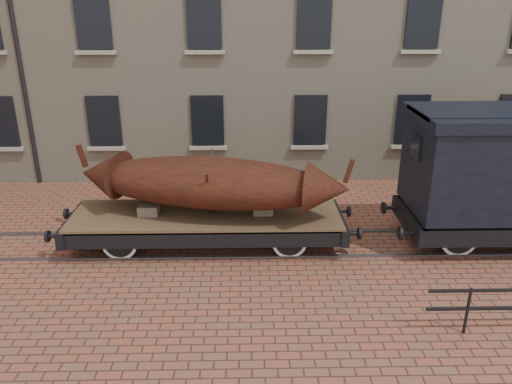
{
  "coord_description": "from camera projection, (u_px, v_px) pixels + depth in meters",
  "views": [
    {
      "loc": [
        -1.2,
        -11.75,
        6.06
      ],
      "look_at": [
        -0.94,
        0.5,
        1.3
      ],
      "focal_mm": 35.0,
      "sensor_mm": 36.0,
      "label": 1
    }
  ],
  "objects": [
    {
      "name": "rail_track",
      "position": [
        292.0,
        243.0,
        13.16
      ],
      "size": [
        30.0,
        1.52,
        0.06
      ],
      "color": "#59595E",
      "rests_on": "ground"
    },
    {
      "name": "flatcar_wagon",
      "position": [
        206.0,
        220.0,
        12.86
      ],
      "size": [
        7.74,
        2.1,
        1.17
      ],
      "color": "brown",
      "rests_on": "ground"
    },
    {
      "name": "iron_boat",
      "position": [
        210.0,
        182.0,
        12.49
      ],
      "size": [
        7.0,
        3.11,
        1.67
      ],
      "color": "#4B1A0C",
      "rests_on": "flatcar_wagon"
    },
    {
      "name": "ground",
      "position": [
        292.0,
        244.0,
        13.17
      ],
      "size": [
        90.0,
        90.0,
        0.0
      ],
      "primitive_type": "plane",
      "color": "brown"
    }
  ]
}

